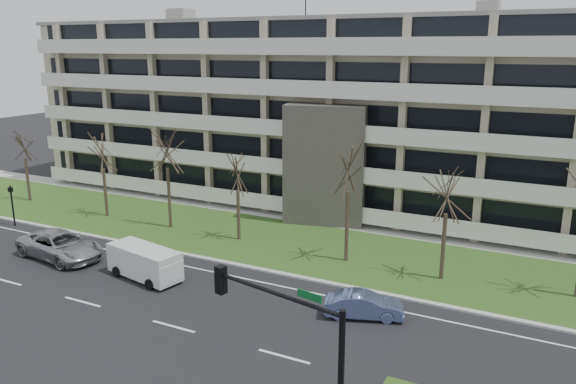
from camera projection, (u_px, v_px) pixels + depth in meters
The scene contains 17 objects.
ground at pixel (174, 327), 27.05m from camera, with size 160.00×160.00×0.00m, color black.
grass_verge at pixel (293, 244), 38.28m from camera, with size 90.00×10.00×0.06m, color #30541C.
curb at pixel (256, 269), 33.95m from camera, with size 90.00×0.35×0.12m, color #B2B2AD.
sidewalk at pixel (324, 222), 43.03m from camera, with size 90.00×2.00×0.08m, color #B2B2AD.
lane_edge_line at pixel (243, 278), 32.67m from camera, with size 90.00×0.12×0.01m, color white.
apartment_building at pixel (358, 114), 47.02m from camera, with size 60.50×15.10×18.75m.
silver_pickup at pixel (60, 245), 35.62m from camera, with size 2.82×6.12×1.70m, color #A4A7AB.
blue_sedan at pixel (364, 305), 27.85m from camera, with size 1.37×3.92×1.29m, color #6576AF.
white_van at pixel (145, 260), 32.43m from camera, with size 5.02×2.64×1.85m.
traffic_signal at pixel (295, 351), 17.40m from camera, with size 5.17×1.37×6.09m.
pedestrian_signal at pixel (12, 200), 41.75m from camera, with size 0.35×0.32×3.12m.
tree_0 at pixel (23, 141), 47.72m from camera, with size 3.38×3.38×6.75m.
tree_1 at pixel (102, 149), 43.20m from camera, with size 3.49×3.49×6.99m.
tree_2 at pixel (166, 144), 40.22m from camera, with size 4.05×4.05×8.09m.
tree_3 at pixel (237, 170), 37.90m from camera, with size 3.21×3.21×6.43m.
tree_4 at pixel (349, 163), 33.72m from camera, with size 4.03×4.03×8.07m.
tree_5 at pixel (448, 187), 31.15m from camera, with size 3.55×3.55×7.09m.
Camera 1 is at (15.98, -19.42, 13.11)m, focal length 35.00 mm.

